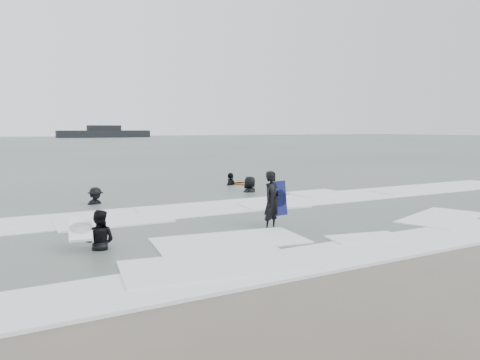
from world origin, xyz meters
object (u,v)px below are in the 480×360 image
surfer_wading (100,251)px  vessel_horizon (104,133)px  surfer_centre (272,230)px  surfer_right_near (231,186)px  surfer_right_far (250,193)px  surfer_breaker (96,206)px

surfer_wading → vessel_horizon: (28.29, 130.51, 1.35)m
surfer_centre → surfer_right_near: bearing=47.9°
surfer_right_near → surfer_wading: bearing=11.7°
vessel_horizon → surfer_right_far: bearing=-99.4°
surfer_breaker → surfer_right_near: bearing=4.7°
surfer_right_near → surfer_right_far: surfer_right_far is taller
surfer_wading → surfer_breaker: bearing=-68.9°
surfer_right_near → vessel_horizon: (20.13, 121.18, 1.35)m
surfer_right_near → surfer_right_far: 2.68m
surfer_wading → surfer_right_far: 10.22m
surfer_wading → surfer_breaker: (1.18, 6.43, 0.00)m
surfer_centre → surfer_breaker: 7.27m
surfer_wading → surfer_right_far: surfer_right_far is taller
surfer_right_far → vessel_horizon: (20.56, 123.82, 1.35)m
surfer_centre → vessel_horizon: (23.63, 130.47, 1.35)m
surfer_centre → vessel_horizon: bearing=58.3°
vessel_horizon → surfer_right_near: bearing=-99.4°
surfer_right_far → surfer_wading: bearing=6.3°
surfer_wading → surfer_breaker: surfer_breaker is taller
surfer_right_far → vessel_horizon: 125.53m
surfer_centre → surfer_right_far: bearing=43.7°
surfer_breaker → surfer_right_near: 7.56m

